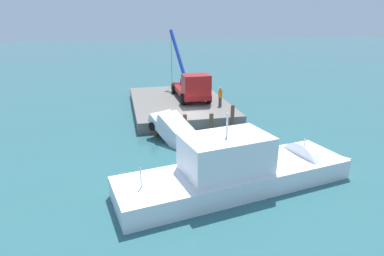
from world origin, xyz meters
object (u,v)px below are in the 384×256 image
(salvaged_car, at_px, (176,132))
(dock_worker, at_px, (220,96))
(crane_truck, at_px, (192,86))
(moored_yacht, at_px, (265,174))

(salvaged_car, bearing_deg, dock_worker, 137.39)
(crane_truck, xyz_separation_m, dock_worker, (2.64, 2.02, -0.47))
(crane_truck, xyz_separation_m, salvaged_car, (8.12, -3.03, -1.51))
(dock_worker, xyz_separation_m, salvaged_car, (5.48, -5.04, -1.04))
(dock_worker, relative_size, salvaged_car, 0.37)
(salvaged_car, distance_m, moored_yacht, 7.84)
(dock_worker, relative_size, moored_yacht, 0.11)
(dock_worker, height_order, salvaged_car, dock_worker)
(crane_truck, bearing_deg, salvaged_car, -20.43)
(dock_worker, bearing_deg, moored_yacht, -5.61)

